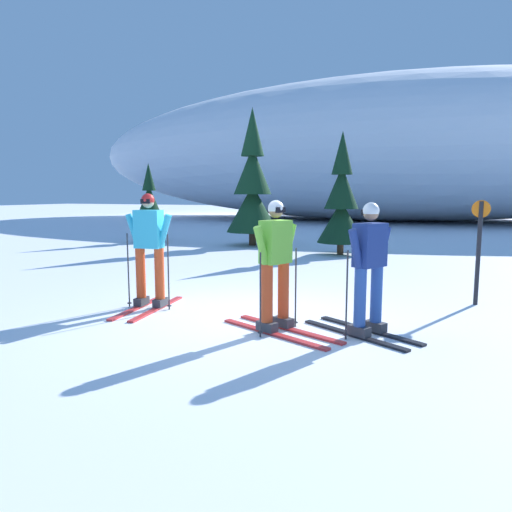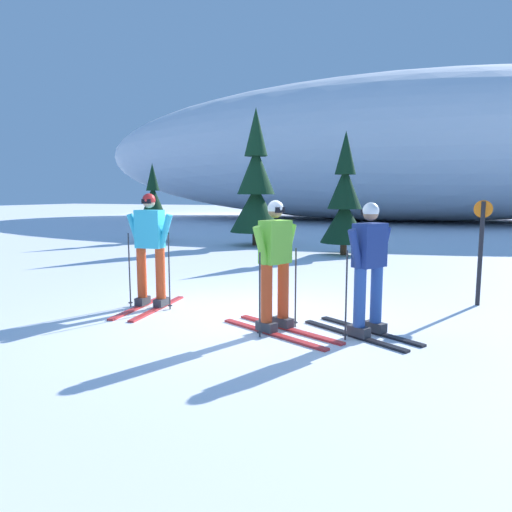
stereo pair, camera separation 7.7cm
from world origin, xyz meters
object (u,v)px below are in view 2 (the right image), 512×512
skier_cyan_jacket (150,248)px  trail_marker_post (481,247)px  pine_tree_far_left (153,209)px  pine_tree_center_right (345,204)px  pine_tree_center_left (256,189)px  skier_navy_jacket (369,267)px  skier_lime_jacket (276,265)px

skier_cyan_jacket → trail_marker_post: (4.83, 2.13, 0.00)m
pine_tree_far_left → pine_tree_center_right: size_ratio=0.81×
pine_tree_center_left → pine_tree_center_right: pine_tree_center_left is taller
trail_marker_post → pine_tree_far_left: bearing=148.5°
trail_marker_post → pine_tree_center_left: bearing=134.3°
skier_navy_jacket → trail_marker_post: size_ratio=1.00×
skier_lime_jacket → trail_marker_post: bearing=45.8°
skier_cyan_jacket → pine_tree_center_left: 9.31m
skier_lime_jacket → trail_marker_post: size_ratio=1.06×
skier_navy_jacket → pine_tree_center_left: bearing=120.0°
pine_tree_far_left → trail_marker_post: bearing=-31.5°
pine_tree_center_left → skier_cyan_jacket: bearing=-78.0°
skier_cyan_jacket → skier_lime_jacket: skier_cyan_jacket is taller
pine_tree_center_right → skier_navy_jacket: bearing=-76.0°
skier_lime_jacket → skier_navy_jacket: 1.18m
skier_cyan_jacket → skier_navy_jacket: skier_cyan_jacket is taller
pine_tree_center_left → skier_navy_jacket: bearing=-60.0°
pine_tree_center_right → trail_marker_post: size_ratio=2.12×
pine_tree_far_left → trail_marker_post: 12.61m
skier_navy_jacket → pine_tree_far_left: pine_tree_far_left is taller
skier_lime_jacket → pine_tree_far_left: (-8.21, 9.20, 0.33)m
pine_tree_center_left → pine_tree_center_right: 3.69m
skier_navy_jacket → pine_tree_center_right: 8.15m
skier_cyan_jacket → skier_lime_jacket: (2.28, -0.49, -0.06)m
pine_tree_center_left → trail_marker_post: bearing=-45.7°
pine_tree_far_left → skier_cyan_jacket: bearing=-55.8°
skier_cyan_jacket → pine_tree_center_left: size_ratio=0.38×
trail_marker_post → skier_lime_jacket: bearing=-134.2°
pine_tree_far_left → trail_marker_post: (10.75, -6.59, -0.27)m
skier_lime_jacket → pine_tree_center_left: 10.48m
skier_cyan_jacket → pine_tree_far_left: pine_tree_far_left is taller
pine_tree_far_left → pine_tree_center_left: size_ratio=0.62×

